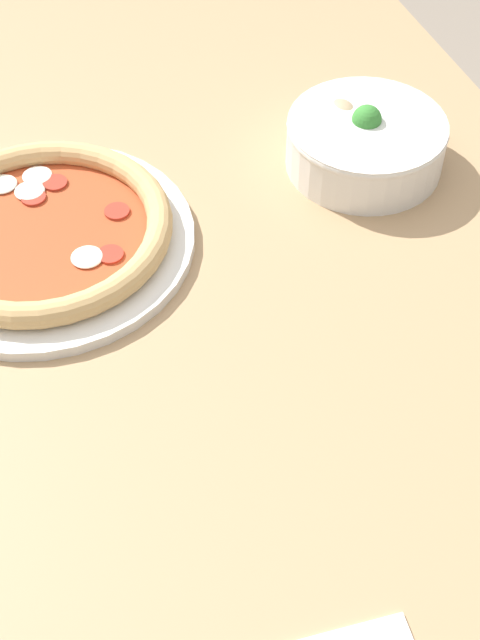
# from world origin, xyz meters

# --- Properties ---
(ground_plane) EXTENTS (8.00, 8.00, 0.00)m
(ground_plane) POSITION_xyz_m (0.00, 0.00, 0.00)
(ground_plane) COLOR gray
(dining_table) EXTENTS (1.33, 1.01, 0.73)m
(dining_table) POSITION_xyz_m (0.00, 0.00, 0.64)
(dining_table) COLOR tan
(dining_table) RESTS_ON ground_plane
(pizza) EXTENTS (0.30, 0.30, 0.04)m
(pizza) POSITION_xyz_m (-0.03, -0.05, 0.74)
(pizza) COLOR white
(pizza) RESTS_ON dining_table
(bowl) EXTENTS (0.17, 0.17, 0.07)m
(bowl) POSITION_xyz_m (-0.04, 0.31, 0.76)
(bowl) COLOR white
(bowl) RESTS_ON dining_table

